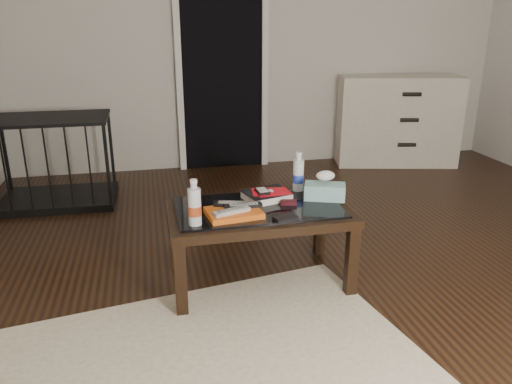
# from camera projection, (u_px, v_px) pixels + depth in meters

# --- Properties ---
(ground) EXTENTS (5.00, 5.00, 0.00)m
(ground) POSITION_uv_depth(u_px,v_px,m) (355.00, 276.00, 2.96)
(ground) COLOR black
(ground) RESTS_ON ground
(doorway) EXTENTS (0.90, 0.08, 2.07)m
(doorway) POSITION_uv_depth(u_px,v_px,m) (222.00, 64.00, 4.82)
(doorway) COLOR black
(doorway) RESTS_ON ground
(coffee_table) EXTENTS (1.00, 0.60, 0.46)m
(coffee_table) POSITION_uv_depth(u_px,v_px,m) (258.00, 217.00, 2.78)
(coffee_table) COLOR black
(coffee_table) RESTS_ON ground
(dresser) EXTENTS (1.28, 0.76, 0.90)m
(dresser) POSITION_uv_depth(u_px,v_px,m) (396.00, 120.00, 5.14)
(dresser) COLOR beige
(dresser) RESTS_ON ground
(pet_crate) EXTENTS (0.92, 0.62, 0.71)m
(pet_crate) POSITION_uv_depth(u_px,v_px,m) (56.00, 176.00, 4.06)
(pet_crate) COLOR black
(pet_crate) RESTS_ON ground
(magazines) EXTENTS (0.30, 0.24, 0.03)m
(magazines) POSITION_uv_depth(u_px,v_px,m) (234.00, 213.00, 2.63)
(magazines) COLOR #D85B14
(magazines) RESTS_ON coffee_table
(remote_silver) EXTENTS (0.21, 0.11, 0.02)m
(remote_silver) POSITION_uv_depth(u_px,v_px,m) (232.00, 211.00, 2.58)
(remote_silver) COLOR #A5A4A9
(remote_silver) RESTS_ON magazines
(remote_black_front) EXTENTS (0.20, 0.05, 0.02)m
(remote_black_front) POSITION_uv_depth(u_px,v_px,m) (243.00, 205.00, 2.66)
(remote_black_front) COLOR black
(remote_black_front) RESTS_ON magazines
(remote_black_back) EXTENTS (0.21, 0.10, 0.02)m
(remote_black_back) POSITION_uv_depth(u_px,v_px,m) (232.00, 204.00, 2.68)
(remote_black_back) COLOR black
(remote_black_back) RESTS_ON magazines
(textbook) EXTENTS (0.29, 0.26, 0.05)m
(textbook) POSITION_uv_depth(u_px,v_px,m) (267.00, 195.00, 2.86)
(textbook) COLOR black
(textbook) RESTS_ON coffee_table
(dvd_mailers) EXTENTS (0.20, 0.15, 0.01)m
(dvd_mailers) POSITION_uv_depth(u_px,v_px,m) (269.00, 191.00, 2.85)
(dvd_mailers) COLOR red
(dvd_mailers) RESTS_ON textbook
(ipod) EXTENTS (0.07, 0.11, 0.02)m
(ipod) POSITION_uv_depth(u_px,v_px,m) (262.00, 191.00, 2.82)
(ipod) COLOR black
(ipod) RESTS_ON dvd_mailers
(flip_phone) EXTENTS (0.10, 0.06, 0.02)m
(flip_phone) POSITION_uv_depth(u_px,v_px,m) (289.00, 202.00, 2.79)
(flip_phone) COLOR black
(flip_phone) RESTS_ON coffee_table
(wallet) EXTENTS (0.13, 0.09, 0.02)m
(wallet) POSITION_uv_depth(u_px,v_px,m) (286.00, 218.00, 2.57)
(wallet) COLOR black
(wallet) RESTS_ON coffee_table
(water_bottle_left) EXTENTS (0.08, 0.08, 0.24)m
(water_bottle_left) POSITION_uv_depth(u_px,v_px,m) (194.00, 202.00, 2.48)
(water_bottle_left) COLOR silver
(water_bottle_left) RESTS_ON coffee_table
(water_bottle_right) EXTENTS (0.07, 0.07, 0.24)m
(water_bottle_right) POSITION_uv_depth(u_px,v_px,m) (298.00, 171.00, 2.98)
(water_bottle_right) COLOR white
(water_bottle_right) RESTS_ON coffee_table
(tissue_box) EXTENTS (0.26, 0.19, 0.09)m
(tissue_box) POSITION_uv_depth(u_px,v_px,m) (325.00, 191.00, 2.86)
(tissue_box) COLOR teal
(tissue_box) RESTS_ON coffee_table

